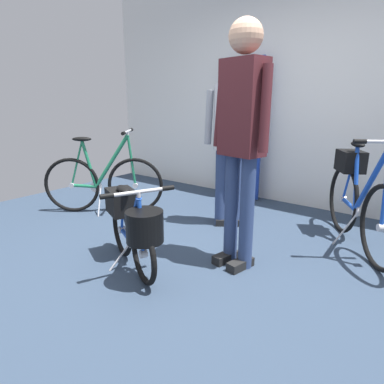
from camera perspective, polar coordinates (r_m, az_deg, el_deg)
ground_plane at (r=2.69m, az=-0.40°, el=-12.85°), size 6.13×6.13×0.00m
back_wall at (r=4.32m, az=18.78°, el=18.67°), size 6.13×0.10×3.15m
floor_banner_stand at (r=4.42m, az=8.41°, el=9.36°), size 0.60×0.36×1.82m
folding_bike_foreground at (r=2.53m, az=-10.33°, el=-5.51°), size 0.91×0.58×0.70m
display_bike_left at (r=3.98m, az=-15.21°, el=1.70°), size 1.14×0.88×0.98m
display_bike_right at (r=3.29m, az=26.96°, el=-0.76°), size 0.84×1.24×1.02m
visitor_near_wall at (r=3.34m, az=6.60°, el=9.97°), size 0.44×0.39×1.68m
visitor_browsing at (r=2.47m, az=8.69°, el=10.55°), size 0.53×0.32×1.83m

